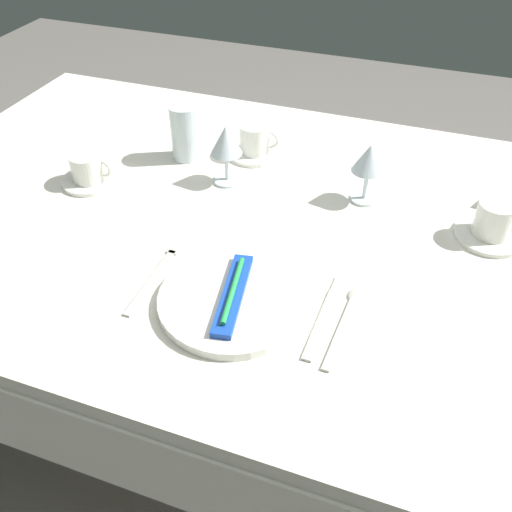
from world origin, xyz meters
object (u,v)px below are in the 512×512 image
(wine_glass_centre, at_px, (369,161))
(wine_glass_left, at_px, (226,143))
(coffee_cup_left, at_px, (256,138))
(coffee_cup_right, at_px, (90,166))
(coffee_cup_far, at_px, (495,219))
(fork_outer, at_px, (157,273))
(drink_tumbler, at_px, (185,132))
(toothbrush_package, at_px, (233,293))
(dinner_knife, at_px, (323,318))
(spoon_soup, at_px, (347,316))
(dinner_plate, at_px, (233,300))

(wine_glass_centre, distance_m, wine_glass_left, 0.32)
(coffee_cup_left, relative_size, wine_glass_left, 0.71)
(coffee_cup_right, xyz_separation_m, coffee_cup_far, (0.90, 0.09, 0.01))
(fork_outer, xyz_separation_m, drink_tumbler, (-0.14, 0.43, 0.07))
(fork_outer, xyz_separation_m, coffee_cup_far, (0.60, 0.34, 0.04))
(wine_glass_centre, bearing_deg, coffee_cup_left, 160.15)
(coffee_cup_right, bearing_deg, fork_outer, -39.37)
(toothbrush_package, bearing_deg, dinner_knife, 6.44)
(spoon_soup, xyz_separation_m, wine_glass_centre, (-0.05, 0.38, 0.10))
(spoon_soup, distance_m, coffee_cup_left, 0.60)
(dinner_knife, bearing_deg, spoon_soup, 25.67)
(coffee_cup_left, bearing_deg, drink_tumbler, -156.05)
(dinner_plate, height_order, wine_glass_centre, wine_glass_centre)
(fork_outer, bearing_deg, wine_glass_left, 90.03)
(coffee_cup_left, xyz_separation_m, drink_tumbler, (-0.16, -0.07, 0.02))
(wine_glass_left, bearing_deg, fork_outer, -89.97)
(wine_glass_centre, xyz_separation_m, drink_tumbler, (-0.46, 0.04, -0.03))
(coffee_cup_far, bearing_deg, coffee_cup_right, -174.09)
(fork_outer, relative_size, coffee_cup_left, 2.20)
(fork_outer, bearing_deg, coffee_cup_left, 87.72)
(dinner_knife, bearing_deg, fork_outer, 178.51)
(dinner_knife, height_order, wine_glass_left, wine_glass_left)
(toothbrush_package, relative_size, fork_outer, 0.95)
(toothbrush_package, xyz_separation_m, wine_glass_centre, (0.15, 0.42, 0.07))
(coffee_cup_right, bearing_deg, spoon_soup, -19.45)
(dinner_plate, bearing_deg, coffee_cup_far, 40.57)
(dinner_plate, bearing_deg, coffee_cup_left, 105.81)
(dinner_knife, bearing_deg, dinner_plate, -173.56)
(fork_outer, xyz_separation_m, coffee_cup_left, (0.02, 0.50, 0.04))
(fork_outer, bearing_deg, coffee_cup_far, 29.63)
(fork_outer, distance_m, wine_glass_centre, 0.51)
(coffee_cup_far, height_order, wine_glass_left, wine_glass_left)
(fork_outer, height_order, coffee_cup_left, coffee_cup_left)
(wine_glass_left, bearing_deg, coffee_cup_left, 81.88)
(coffee_cup_right, relative_size, wine_glass_centre, 0.75)
(toothbrush_package, distance_m, fork_outer, 0.17)
(coffee_cup_far, bearing_deg, wine_glass_left, 178.23)
(spoon_soup, relative_size, coffee_cup_left, 2.08)
(coffee_cup_right, height_order, wine_glass_left, wine_glass_left)
(spoon_soup, relative_size, wine_glass_left, 1.49)
(coffee_cup_left, relative_size, wine_glass_centre, 0.73)
(toothbrush_package, relative_size, spoon_soup, 1.00)
(spoon_soup, height_order, wine_glass_left, wine_glass_left)
(coffee_cup_far, bearing_deg, wine_glass_centre, 169.66)
(dinner_plate, height_order, coffee_cup_left, coffee_cup_left)
(fork_outer, height_order, wine_glass_left, wine_glass_left)
(wine_glass_left, bearing_deg, dinner_knife, -47.81)
(coffee_cup_right, bearing_deg, coffee_cup_far, 5.91)
(coffee_cup_far, relative_size, wine_glass_centre, 0.73)
(spoon_soup, relative_size, wine_glass_centre, 1.53)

